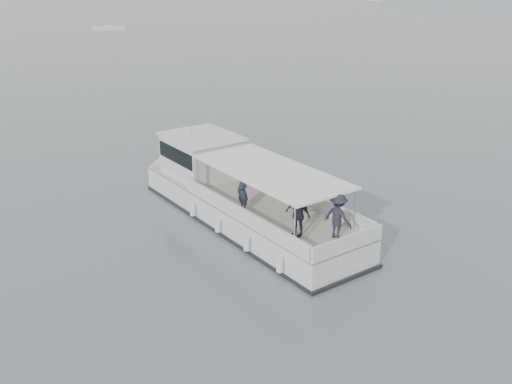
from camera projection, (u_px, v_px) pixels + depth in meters
The scene contains 3 objects.
ground at pixel (222, 208), 27.59m from camera, with size 1400.00×1400.00×0.00m, color slate.
tour_boat at pixel (231, 193), 26.65m from camera, with size 14.59×7.66×6.20m.
moored_fleet at pixel (491, 3), 195.53m from camera, with size 463.38×346.35×10.54m.
Camera 1 is at (16.04, -19.79, 10.75)m, focal length 40.00 mm.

